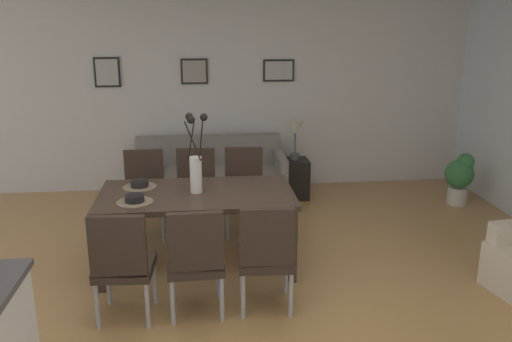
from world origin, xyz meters
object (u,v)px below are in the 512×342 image
dining_chair_far_right (196,187)px  potted_plant (460,176)px  dining_chair_mid_right (244,186)px  bowl_near_right (140,183)px  dining_chair_far_left (196,257)px  table_lamp (295,132)px  framed_picture_right (279,70)px  dining_chair_near_right (145,189)px  dining_chair_mid_left (266,252)px  bowl_near_left (135,198)px  side_table (294,179)px  dining_table (197,200)px  dining_chair_near_left (122,261)px  framed_picture_left (107,72)px  sofa (210,179)px  centerpiece_vase (196,163)px  framed_picture_center (194,71)px

dining_chair_far_right → potted_plant: size_ratio=1.37×
dining_chair_mid_right → bowl_near_right: 1.27m
dining_chair_far_left → table_lamp: 3.11m
dining_chair_far_right → framed_picture_right: framed_picture_right is taller
dining_chair_near_right → dining_chair_mid_left: bearing=-57.7°
table_lamp → potted_plant: (2.04, -0.48, -0.52)m
bowl_near_left → dining_chair_mid_right: bearing=45.7°
side_table → dining_chair_mid_left: bearing=-104.6°
dining_table → dining_chair_mid_left: size_ratio=1.96×
dining_chair_near_left → framed_picture_left: bearing=99.3°
dining_chair_near_left → dining_chair_far_left: (0.56, 0.01, 0.00)m
framed_picture_left → potted_plant: 4.72m
dining_chair_mid_right → sofa: (-0.35, 1.05, -0.23)m
dining_chair_far_left → framed_picture_left: framed_picture_left is taller
dining_chair_mid_right → side_table: dining_chair_mid_right is taller
sofa → framed_picture_left: 1.94m
dining_chair_near_right → framed_picture_left: (-0.56, 1.60, 1.10)m
dining_chair_far_left → potted_plant: 4.05m
dining_chair_mid_right → framed_picture_right: framed_picture_right is taller
centerpiece_vase → bowl_near_left: (-0.54, -0.22, -0.24)m
dining_chair_mid_left → dining_table: bearing=121.5°
potted_plant → sofa: bearing=171.0°
framed_picture_center → dining_chair_far_right: bearing=-90.5°
bowl_near_right → side_table: (1.81, 1.68, -0.52)m
dining_chair_mid_left → side_table: size_ratio=1.77×
dining_chair_far_left → dining_chair_mid_left: same height
bowl_near_left → side_table: size_ratio=0.33×
potted_plant → table_lamp: bearing=166.7°
bowl_near_left → side_table: (1.81, 2.11, -0.52)m
dining_chair_far_right → dining_chair_far_left: bearing=-90.0°
bowl_near_left → bowl_near_right: (0.00, 0.44, 0.00)m
dining_table → sofa: 1.96m
side_table → potted_plant: potted_plant is taller
dining_table → dining_chair_far_right: (-0.01, 0.87, -0.15)m
framed_picture_center → potted_plant: framed_picture_center is taller
dining_chair_far_left → bowl_near_right: (-0.53, 1.13, 0.27)m
dining_chair_near_left → sofa: dining_chair_near_left is taller
dining_chair_mid_left → bowl_near_right: 1.57m
dining_chair_near_left → side_table: (1.84, 2.82, -0.25)m
dining_chair_mid_right → potted_plant: dining_chair_mid_right is taller
dining_chair_far_right → framed_picture_left: size_ratio=2.38×
dining_chair_far_left → bowl_near_left: size_ratio=5.41×
dining_chair_near_right → dining_chair_far_left: size_ratio=1.00×
dining_chair_mid_left → framed_picture_right: (0.59, 3.35, 1.10)m
bowl_near_right → dining_chair_far_left: bearing=-65.0°
dining_chair_far_left → centerpiece_vase: size_ratio=1.25×
framed_picture_right → framed_picture_left: bearing=-180.0°
dining_chair_near_right → dining_chair_mid_right: (1.08, -0.00, 0.00)m
table_lamp → framed_picture_right: 0.93m
framed_picture_left → dining_chair_near_left: bearing=-80.7°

